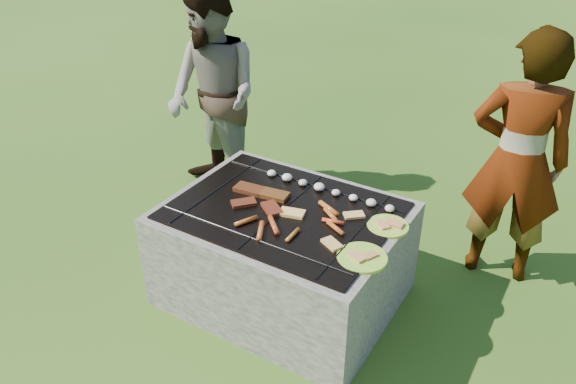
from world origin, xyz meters
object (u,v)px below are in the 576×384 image
plate_near (362,257)px  bystander (213,97)px  plate_far (388,226)px  cook (517,161)px  fire_pit (284,257)px

plate_near → bystander: 1.91m
plate_far → plate_near: (-0.00, -0.33, 0.00)m
plate_far → bystander: size_ratio=0.17×
plate_near → cook: cook is taller
bystander → plate_near: bearing=-9.1°
fire_pit → cook: cook is taller
bystander → plate_far: bearing=0.1°
plate_near → cook: (0.47, 1.09, 0.18)m
fire_pit → bystander: size_ratio=0.81×
fire_pit → cook: bearing=41.7°
plate_near → bystander: (-1.65, 0.96, 0.19)m
plate_far → bystander: (-1.65, 0.63, 0.19)m
plate_far → plate_near: size_ratio=0.87×
plate_near → bystander: bearing=149.9°
plate_far → bystander: bearing=159.1°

